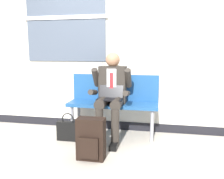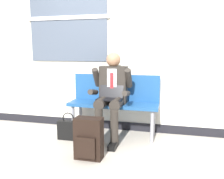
{
  "view_description": "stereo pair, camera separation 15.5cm",
  "coord_description": "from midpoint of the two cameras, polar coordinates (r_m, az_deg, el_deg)",
  "views": [
    {
      "loc": [
        0.59,
        -3.04,
        1.27
      ],
      "look_at": [
        -0.03,
        0.12,
        0.75
      ],
      "focal_mm": 37.17,
      "sensor_mm": 36.0,
      "label": 1
    },
    {
      "loc": [
        0.75,
        -3.01,
        1.27
      ],
      "look_at": [
        -0.03,
        0.12,
        0.75
      ],
      "focal_mm": 37.17,
      "sensor_mm": 36.0,
      "label": 2
    }
  ],
  "objects": [
    {
      "name": "handbag",
      "position": [
        3.47,
        -12.02,
        -9.82
      ],
      "size": [
        0.33,
        0.09,
        0.41
      ],
      "color": "black",
      "rests_on": "ground"
    },
    {
      "name": "backpack",
      "position": [
        2.83,
        -6.82,
        -12.1
      ],
      "size": [
        0.33,
        0.21,
        0.5
      ],
      "color": "black",
      "rests_on": "ground"
    },
    {
      "name": "person_seated",
      "position": [
        3.35,
        -1.56,
        -0.93
      ],
      "size": [
        0.57,
        0.7,
        1.27
      ],
      "color": "#2D2823",
      "rests_on": "ground"
    },
    {
      "name": "bench_with_person",
      "position": [
        3.56,
        -0.84,
        -2.3
      ],
      "size": [
        1.35,
        0.42,
        0.92
      ],
      "color": "navy",
      "rests_on": "ground"
    },
    {
      "name": "station_wall",
      "position": [
        3.76,
        0.58,
        11.28
      ],
      "size": [
        5.3,
        0.17,
        2.82
      ],
      "color": "beige",
      "rests_on": "ground"
    },
    {
      "name": "ground_plane",
      "position": [
        3.35,
        -1.29,
        -13.13
      ],
      "size": [
        18.0,
        18.0,
        0.0
      ],
      "primitive_type": "plane",
      "color": "#B2A899"
    }
  ]
}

